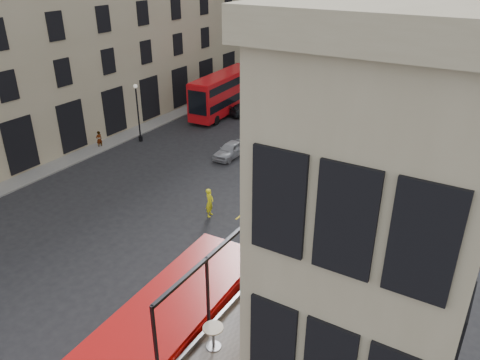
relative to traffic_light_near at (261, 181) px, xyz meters
The scene contains 29 objects.
ground 12.28m from the traffic_light_near, 85.24° to the right, with size 140.00×140.00×0.00m, color black.
host_building_main 17.11m from the traffic_light_near, 47.61° to the right, with size 7.26×11.40×15.10m.
host_frontage 14.15m from the traffic_light_near, 57.99° to the right, with size 3.00×11.00×4.50m, color tan.
cafe_floor 14.31m from the traffic_light_near, 57.99° to the right, with size 3.00×10.00×0.10m, color slate.
building_left 28.61m from the traffic_light_near, 162.87° to the left, with size 14.60×50.60×22.00m.
gateway 36.87m from the traffic_light_near, 96.34° to the left, with size 35.00×10.60×18.00m.
pavement_far 26.58m from the traffic_light_near, 100.89° to the left, with size 40.00×12.00×0.12m, color slate.
pavement_left 21.13m from the traffic_light_near, behind, with size 8.00×48.00×0.12m, color slate.
traffic_light_near is the anchor object (origin of this frame).
traffic_light_far 21.26m from the traffic_light_near, 131.19° to the left, with size 0.16×0.20×3.80m.
street_lamp_a 17.09m from the traffic_light_near, 159.44° to the left, with size 0.36×0.36×5.33m.
street_lamp_b 22.56m from the traffic_light_near, 102.80° to the left, with size 0.36×0.36×5.33m.
bus_far 22.02m from the traffic_light_near, 129.14° to the left, with size 3.21×10.97×4.32m.
car_a 10.08m from the traffic_light_near, 133.87° to the left, with size 1.54×3.83×1.30m, color #93959B.
car_b 15.10m from the traffic_light_near, 110.78° to the left, with size 1.67×4.78×1.58m, color #A50A0C.
car_c 21.29m from the traffic_light_near, 122.57° to the left, with size 1.84×4.54×1.32m, color black.
bicycle 7.16m from the traffic_light_near, 116.42° to the left, with size 0.63×1.81×0.95m, color gray.
cyclist 3.66m from the traffic_light_near, 144.85° to the right, with size 0.72×0.47×1.98m, color #FFF51A.
pedestrian_a 25.67m from the traffic_light_near, 117.94° to the left, with size 0.94×0.73×1.92m, color gray.
pedestrian_b 27.97m from the traffic_light_near, 111.54° to the left, with size 1.16×0.67×1.79m, color gray.
pedestrian_c 20.79m from the traffic_light_near, 102.76° to the left, with size 0.96×0.40×1.64m, color gray.
pedestrian_d 19.12m from the traffic_light_near, 67.08° to the left, with size 0.81×0.52×1.65m, color gray.
pedestrian_e 18.30m from the traffic_light_near, behind, with size 0.57×0.37×1.55m, color gray.
cafe_table_near 16.59m from the traffic_light_near, 66.51° to the right, with size 0.65×0.65×0.81m.
cafe_table_mid 14.86m from the traffic_light_near, 61.56° to the right, with size 0.55×0.55×0.69m.
cafe_table_far 12.03m from the traffic_light_near, 53.57° to the right, with size 0.68×0.68×0.86m.
cafe_chair_b 14.47m from the traffic_light_near, 54.90° to the right, with size 0.41×0.41×0.78m.
cafe_chair_c 14.94m from the traffic_light_near, 54.00° to the right, with size 0.53×0.53×0.90m.
cafe_chair_d 12.35m from the traffic_light_near, 44.32° to the right, with size 0.50×0.50×0.83m.
Camera 1 is at (11.89, -11.92, 15.79)m, focal length 35.00 mm.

